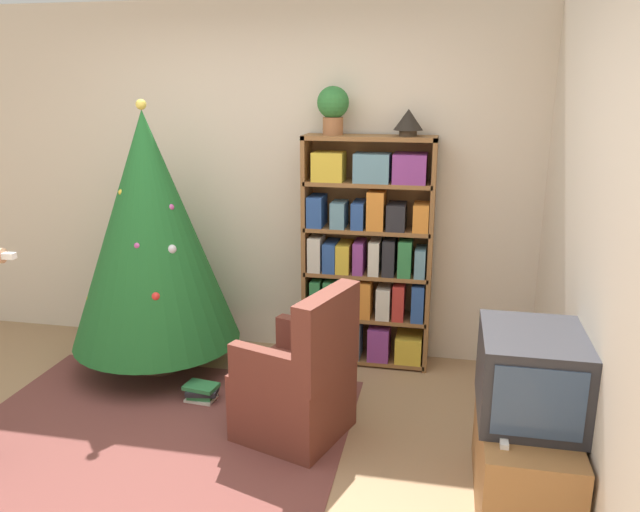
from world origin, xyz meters
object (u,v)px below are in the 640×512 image
Objects in this scene: television at (531,375)px; christmas_tree at (150,230)px; armchair at (299,385)px; potted_plant at (333,107)px; table_lamp at (408,121)px; bookshelf at (368,258)px.

christmas_tree is at bearing 155.82° from television.
potted_plant is (-0.01, 1.10, 1.54)m from armchair.
television is 2.27m from potted_plant.
armchair is 1.89m from table_lamp.
table_lamp is (1.73, 0.42, 0.74)m from christmas_tree.
bookshelf is 2.97× the size of television.
bookshelf reaches higher than armchair.
bookshelf is at bearing -178.18° from table_lamp.
bookshelf is at bearing 15.44° from christmas_tree.
christmas_tree reaches higher than bookshelf.
armchair is (-1.22, 0.41, -0.38)m from television.
television is (0.97, -1.50, -0.10)m from bookshelf.
christmas_tree is 2.09× the size of armchair.
armchair is at bearing 161.53° from television.
christmas_tree is at bearing -161.09° from potted_plant.
potted_plant reaches higher than bookshelf.
armchair reaches higher than television.
potted_plant reaches higher than television.
christmas_tree is 1.93m from table_lamp.
bookshelf is 8.38× the size of table_lamp.
television is 2.69m from christmas_tree.
armchair is at bearing -102.90° from bookshelf.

